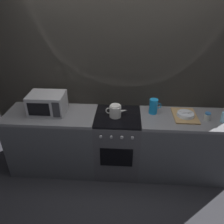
% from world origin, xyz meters
% --- Properties ---
extents(ground_plane, '(8.00, 8.00, 0.00)m').
position_xyz_m(ground_plane, '(0.00, 0.00, 0.00)').
color(ground_plane, '#2D2D33').
extents(back_wall, '(3.60, 0.05, 2.40)m').
position_xyz_m(back_wall, '(0.00, 0.32, 1.20)').
color(back_wall, '#A39989').
rests_on(back_wall, ground_plane).
extents(counter_left, '(1.20, 0.60, 0.90)m').
position_xyz_m(counter_left, '(-0.90, 0.00, 0.45)').
color(counter_left, '#515459').
rests_on(counter_left, ground_plane).
extents(stove_unit, '(0.60, 0.63, 0.90)m').
position_xyz_m(stove_unit, '(-0.00, -0.00, 0.45)').
color(stove_unit, '#4C4C51').
rests_on(stove_unit, ground_plane).
extents(counter_right, '(1.20, 0.60, 0.90)m').
position_xyz_m(counter_right, '(0.90, 0.00, 0.45)').
color(counter_right, '#515459').
rests_on(counter_right, ground_plane).
extents(microwave, '(0.46, 0.35, 0.27)m').
position_xyz_m(microwave, '(-0.93, 0.02, 1.04)').
color(microwave, '#B2B2B7').
rests_on(microwave, counter_left).
extents(kettle, '(0.28, 0.15, 0.17)m').
position_xyz_m(kettle, '(-0.03, -0.03, 0.98)').
color(kettle, white).
rests_on(kettle, stove_unit).
extents(pitcher, '(0.16, 0.11, 0.20)m').
position_xyz_m(pitcher, '(0.46, 0.10, 1.00)').
color(pitcher, '#198CD8').
rests_on(pitcher, counter_right).
extents(dish_pile, '(0.30, 0.40, 0.07)m').
position_xyz_m(dish_pile, '(0.87, 0.03, 0.92)').
color(dish_pile, tan).
rests_on(dish_pile, counter_right).
extents(spice_jar, '(0.08, 0.08, 0.10)m').
position_xyz_m(spice_jar, '(1.12, -0.04, 0.95)').
color(spice_jar, silver).
rests_on(spice_jar, counter_right).
extents(spray_bottle, '(0.08, 0.06, 0.20)m').
position_xyz_m(spray_bottle, '(1.31, -0.07, 0.98)').
color(spray_bottle, '#8CCCE5').
rests_on(spray_bottle, counter_right).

